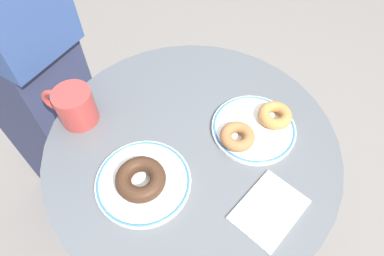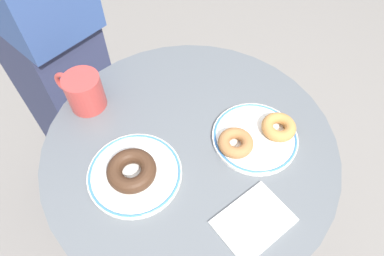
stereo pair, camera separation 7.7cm
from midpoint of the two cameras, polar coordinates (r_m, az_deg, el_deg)
name	(u,v)px [view 2 (the right image)]	position (r m, az deg, el deg)	size (l,w,h in m)	color
ground_plane	(191,246)	(1.51, 1.38, -19.32)	(7.00, 7.00, 0.02)	gray
cafe_table	(191,193)	(1.02, 1.97, -11.08)	(0.68, 0.68, 0.78)	#565B60
plate_left	(135,174)	(0.74, -6.61, -7.82)	(0.20, 0.20, 0.01)	white
plate_right	(255,137)	(0.80, 13.21, -1.70)	(0.20, 0.20, 0.01)	white
donut_chocolate	(132,170)	(0.72, -7.06, -7.31)	(0.10, 0.10, 0.03)	#422819
donut_old_fashioned	(279,127)	(0.81, 16.99, -0.03)	(0.08, 0.08, 0.03)	#BC7F42
donut_cinnamon	(236,143)	(0.76, 10.20, -2.66)	(0.08, 0.08, 0.03)	#A36B3D
paper_napkin	(254,221)	(0.71, 13.47, -15.20)	(0.14, 0.11, 0.01)	white
coffee_mug	(83,91)	(0.85, -15.27, 5.78)	(0.10, 0.11, 0.09)	#B73D38
person_figure	(37,27)	(1.13, -22.68, 15.17)	(0.36, 0.46, 1.61)	#2D3351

